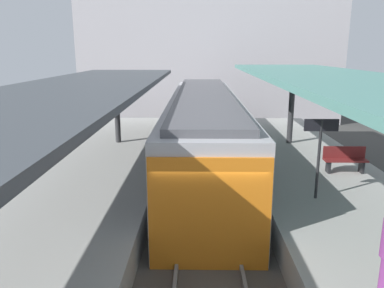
% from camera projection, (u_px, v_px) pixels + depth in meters
% --- Properties ---
extents(ground_plane, '(80.00, 80.00, 0.00)m').
position_uv_depth(ground_plane, '(208.00, 252.00, 9.49)').
color(ground_plane, '#383835').
extents(platform_left, '(4.40, 28.00, 1.00)m').
position_uv_depth(platform_left, '(56.00, 233.00, 9.42)').
color(platform_left, '#9E9E99').
rests_on(platform_left, ground_plane).
extents(platform_right, '(4.40, 28.00, 1.00)m').
position_uv_depth(platform_right, '(361.00, 236.00, 9.31)').
color(platform_right, '#9E9E99').
rests_on(platform_right, ground_plane).
extents(track_ballast, '(3.20, 28.00, 0.20)m').
position_uv_depth(track_ballast, '(208.00, 249.00, 9.46)').
color(track_ballast, '#4C4742').
rests_on(track_ballast, ground_plane).
extents(rail_near_side, '(0.08, 28.00, 0.14)m').
position_uv_depth(rail_near_side, '(179.00, 243.00, 9.43)').
color(rail_near_side, slate).
rests_on(rail_near_side, track_ballast).
extents(rail_far_side, '(0.08, 28.00, 0.14)m').
position_uv_depth(rail_far_side, '(236.00, 243.00, 9.41)').
color(rail_far_side, slate).
rests_on(rail_far_side, track_ballast).
extents(commuter_train, '(2.78, 15.86, 3.10)m').
position_uv_depth(commuter_train, '(204.00, 130.00, 15.70)').
color(commuter_train, '#ADADB2').
rests_on(commuter_train, track_ballast).
extents(canopy_left, '(4.18, 21.00, 2.97)m').
position_uv_depth(canopy_left, '(65.00, 93.00, 9.97)').
color(canopy_left, '#333335').
rests_on(canopy_left, platform_left).
extents(canopy_right, '(4.18, 21.00, 3.25)m').
position_uv_depth(canopy_right, '(353.00, 83.00, 9.80)').
color(canopy_right, '#333335').
rests_on(canopy_right, platform_right).
extents(platform_bench, '(1.40, 0.41, 0.86)m').
position_uv_depth(platform_bench, '(345.00, 159.00, 12.51)').
color(platform_bench, black).
rests_on(platform_bench, platform_right).
extents(platform_sign, '(0.90, 0.08, 2.21)m').
position_uv_depth(platform_sign, '(320.00, 141.00, 9.99)').
color(platform_sign, '#262628').
rests_on(platform_sign, platform_right).
extents(station_building_backdrop, '(18.00, 6.00, 11.00)m').
position_uv_depth(station_building_backdrop, '(209.00, 43.00, 27.57)').
color(station_building_backdrop, '#B7B2B7').
rests_on(station_building_backdrop, ground_plane).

